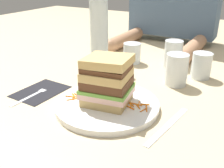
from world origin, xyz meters
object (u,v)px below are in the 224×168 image
napkin_dark (41,91)px  empty_tumbler_1 (201,66)px  empty_tumbler_0 (132,53)px  empty_tumbler_2 (173,54)px  main_plate (106,105)px  water_bottle (99,26)px  knife (167,127)px  juice_glass (176,71)px  sandwich (106,81)px  fork (35,93)px

napkin_dark → empty_tumbler_1: bearing=42.2°
empty_tumbler_0 → empty_tumbler_2: 0.16m
main_plate → water_bottle: size_ratio=0.85×
empty_tumbler_1 → knife: bearing=-89.4°
empty_tumbler_2 → juice_glass: bearing=-68.7°
main_plate → knife: bearing=-4.1°
empty_tumbler_1 → sandwich: bearing=-116.6°
water_bottle → knife: bearing=-38.6°
sandwich → knife: sandwich is taller
knife → empty_tumbler_1: empty_tumbler_1 is taller
napkin_dark → fork: bearing=-91.6°
empty_tumbler_0 → empty_tumbler_1: bearing=-5.2°
knife → empty_tumbler_1: size_ratio=2.34×
juice_glass → empty_tumbler_1: 0.11m
water_bottle → empty_tumbler_2: bearing=23.1°
knife → empty_tumbler_0: (-0.27, 0.37, 0.04)m
main_plate → water_bottle: bearing=125.3°
napkin_dark → fork: fork is taller
knife → empty_tumbler_2: empty_tumbler_2 is taller
sandwich → empty_tumbler_0: (-0.10, 0.36, -0.04)m
main_plate → sandwich: size_ratio=2.00×
main_plate → sandwich: (-0.00, 0.00, 0.07)m
empty_tumbler_1 → main_plate: bearing=-116.5°
sandwich → knife: 0.19m
juice_glass → empty_tumbler_1: bearing=60.3°
sandwich → napkin_dark: 0.23m
main_plate → fork: size_ratio=1.64×
juice_glass → water_bottle: bearing=171.3°
napkin_dark → empty_tumbler_2: empty_tumbler_2 is taller
napkin_dark → fork: (-0.00, -0.02, 0.00)m
empty_tumbler_0 → empty_tumbler_1: (0.27, -0.02, 0.00)m
knife → juice_glass: (-0.06, 0.25, 0.04)m
napkin_dark → empty_tumbler_2: (0.27, 0.41, 0.05)m
sandwich → fork: (-0.22, -0.04, -0.07)m
water_bottle → empty_tumbler_2: (0.25, 0.11, -0.10)m
sandwich → fork: sandwich is taller
fork → empty_tumbler_2: bearing=58.0°
juice_glass → empty_tumbler_2: juice_glass is taller
water_bottle → napkin_dark: bearing=-93.2°
empty_tumbler_2 → knife: bearing=-73.6°
main_plate → napkin_dark: 0.22m
sandwich → water_bottle: 0.36m
napkin_dark → empty_tumbler_1: 0.52m
empty_tumbler_1 → fork: bearing=-136.1°
main_plate → water_bottle: water_bottle is taller
juice_glass → empty_tumbler_1: juice_glass is taller
knife → fork: bearing=-176.1°
juice_glass → empty_tumbler_2: size_ratio=1.01×
water_bottle → empty_tumbler_0: water_bottle is taller
napkin_dark → knife: bearing=0.7°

